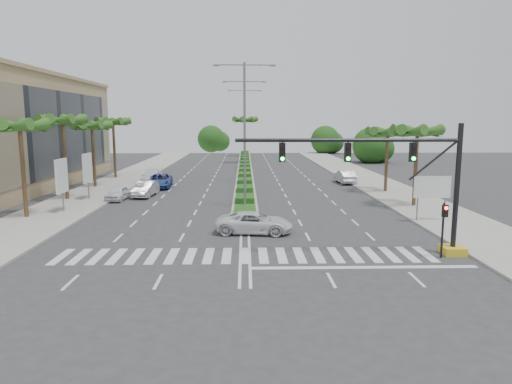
{
  "coord_description": "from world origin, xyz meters",
  "views": [
    {
      "loc": [
        0.01,
        -24.15,
        7.33
      ],
      "look_at": [
        0.69,
        3.41,
        3.0
      ],
      "focal_mm": 32.0,
      "sensor_mm": 36.0,
      "label": 1
    }
  ],
  "objects_px": {
    "car_parked_a": "(118,193)",
    "car_parked_c": "(160,181)",
    "car_right": "(345,177)",
    "car_crossing": "(255,223)",
    "car_parked_d": "(152,177)",
    "car_parked_b": "(145,189)"
  },
  "relations": [
    {
      "from": "car_parked_b",
      "to": "car_parked_c",
      "type": "relative_size",
      "value": 0.83
    },
    {
      "from": "car_parked_a",
      "to": "car_parked_d",
      "type": "distance_m",
      "value": 11.35
    },
    {
      "from": "car_parked_c",
      "to": "car_parked_b",
      "type": "bearing_deg",
      "value": -98.32
    },
    {
      "from": "car_parked_c",
      "to": "car_crossing",
      "type": "bearing_deg",
      "value": -69.58
    },
    {
      "from": "car_parked_a",
      "to": "car_parked_b",
      "type": "bearing_deg",
      "value": 48.44
    },
    {
      "from": "car_right",
      "to": "car_crossing",
      "type": "bearing_deg",
      "value": 60.91
    },
    {
      "from": "car_parked_b",
      "to": "car_right",
      "type": "xyz_separation_m",
      "value": [
        21.49,
        8.92,
        0.03
      ]
    },
    {
      "from": "car_parked_b",
      "to": "car_crossing",
      "type": "distance_m",
      "value": 18.11
    },
    {
      "from": "car_parked_a",
      "to": "car_parked_c",
      "type": "distance_m",
      "value": 8.28
    },
    {
      "from": "car_parked_d",
      "to": "car_right",
      "type": "height_order",
      "value": "car_parked_d"
    },
    {
      "from": "car_right",
      "to": "car_parked_a",
      "type": "bearing_deg",
      "value": 20.91
    },
    {
      "from": "car_parked_a",
      "to": "car_parked_d",
      "type": "height_order",
      "value": "car_parked_d"
    },
    {
      "from": "car_parked_a",
      "to": "car_crossing",
      "type": "bearing_deg",
      "value": -41.25
    },
    {
      "from": "car_crossing",
      "to": "car_parked_b",
      "type": "bearing_deg",
      "value": 40.85
    },
    {
      "from": "car_parked_a",
      "to": "car_right",
      "type": "height_order",
      "value": "car_right"
    },
    {
      "from": "car_parked_a",
      "to": "car_right",
      "type": "xyz_separation_m",
      "value": [
        23.6,
        10.94,
        0.12
      ]
    },
    {
      "from": "car_crossing",
      "to": "car_parked_a",
      "type": "bearing_deg",
      "value": 50.13
    },
    {
      "from": "car_parked_a",
      "to": "car_parked_d",
      "type": "xyz_separation_m",
      "value": [
        0.87,
        11.32,
        0.12
      ]
    },
    {
      "from": "car_parked_a",
      "to": "car_parked_c",
      "type": "relative_size",
      "value": 0.7
    },
    {
      "from": "car_parked_b",
      "to": "car_parked_d",
      "type": "bearing_deg",
      "value": 102.89
    },
    {
      "from": "car_parked_d",
      "to": "car_right",
      "type": "xyz_separation_m",
      "value": [
        22.73,
        -0.38,
        -0.0
      ]
    },
    {
      "from": "car_parked_a",
      "to": "car_parked_d",
      "type": "relative_size",
      "value": 0.72
    }
  ]
}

